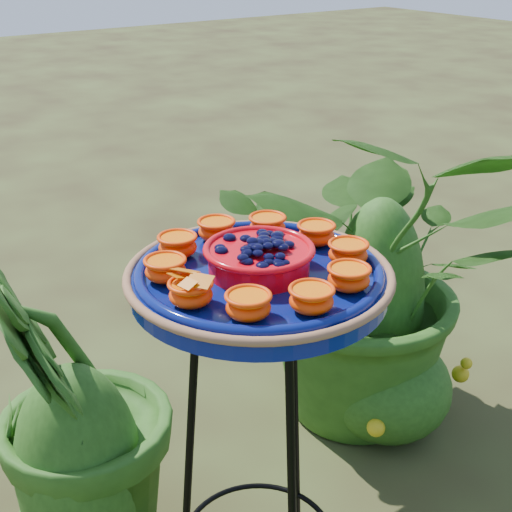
% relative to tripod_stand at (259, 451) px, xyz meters
% --- Properties ---
extents(tripod_stand, '(0.40, 0.40, 0.85)m').
position_rel_tripod_stand_xyz_m(tripod_stand, '(0.00, 0.00, 0.00)').
color(tripod_stand, black).
rests_on(tripod_stand, ground).
extents(feeder_dish, '(0.55, 0.55, 0.10)m').
position_rel_tripod_stand_xyz_m(feeder_dish, '(0.00, -0.00, 0.37)').
color(feeder_dish, '#08145F').
rests_on(feeder_dish, tripod_stand).
extents(shrub_back_left, '(1.16, 1.14, 0.97)m').
position_rel_tripod_stand_xyz_m(shrub_back_left, '(-0.47, 0.77, -0.03)').
color(shrub_back_left, '#214913').
rests_on(shrub_back_left, ground).
extents(shrub_front_left, '(0.64, 0.64, 0.91)m').
position_rel_tripod_stand_xyz_m(shrub_front_left, '(-0.40, -0.21, -0.06)').
color(shrub_front_left, '#214913').
rests_on(shrub_front_left, ground).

